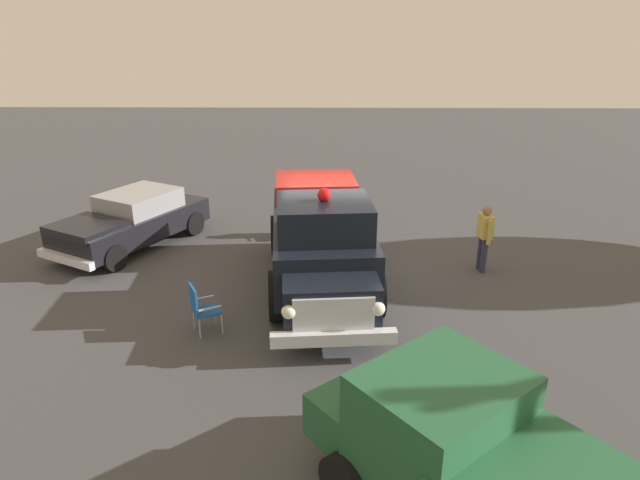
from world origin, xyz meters
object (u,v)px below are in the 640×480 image
object	(u,v)px
lawn_chair_by_car	(200,306)
spectator_seated	(301,213)
vintage_fire_truck	(321,237)
classic_hot_rod	(132,220)
spectator_standing	(484,234)
lawn_chair_near_truck	(299,216)

from	to	relation	value
lawn_chair_by_car	spectator_seated	world-z (taller)	spectator_seated
lawn_chair_by_car	vintage_fire_truck	bearing A→B (deg)	133.41
classic_hot_rod	spectator_seated	size ratio (longest dim) A/B	3.66
vintage_fire_truck	lawn_chair_by_car	bearing A→B (deg)	-46.59
spectator_seated	vintage_fire_truck	bearing A→B (deg)	10.67
spectator_seated	spectator_standing	xyz separation A→B (m)	(2.28, 4.54, 0.27)
vintage_fire_truck	spectator_seated	distance (m)	3.26
classic_hot_rod	spectator_standing	xyz separation A→B (m)	(1.50, 9.10, 0.22)
classic_hot_rod	lawn_chair_near_truck	world-z (taller)	classic_hot_rod
classic_hot_rod	lawn_chair_by_car	distance (m)	5.38
classic_hot_rod	spectator_standing	bearing A→B (deg)	80.62
lawn_chair_by_car	spectator_standing	size ratio (longest dim) A/B	0.61
spectator_seated	spectator_standing	size ratio (longest dim) A/B	0.77
vintage_fire_truck	classic_hot_rod	world-z (taller)	vintage_fire_truck
vintage_fire_truck	lawn_chair_near_truck	bearing A→B (deg)	-168.71
lawn_chair_near_truck	spectator_seated	distance (m)	0.17
vintage_fire_truck	spectator_seated	world-z (taller)	vintage_fire_truck
lawn_chair_near_truck	spectator_seated	bearing A→B (deg)	26.52
vintage_fire_truck	classic_hot_rod	bearing A→B (deg)	-114.81
classic_hot_rod	spectator_seated	xyz separation A→B (m)	(-0.78, 4.56, -0.05)
lawn_chair_by_car	spectator_seated	bearing A→B (deg)	162.37
classic_hot_rod	spectator_standing	distance (m)	9.23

